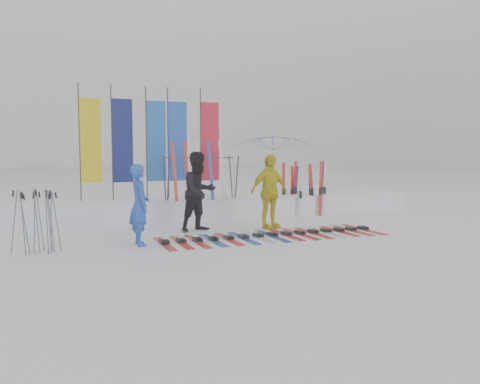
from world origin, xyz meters
name	(u,v)px	position (x,y,z in m)	size (l,w,h in m)	color
ground	(260,247)	(0.00, 0.00, 0.00)	(120.00, 120.00, 0.00)	white
snow_bank	(196,208)	(0.00, 4.60, 0.30)	(14.00, 1.60, 0.60)	white
person_blue	(139,205)	(-2.23, 1.13, 0.85)	(0.62, 0.40, 1.69)	blue
person_black	(199,192)	(-0.56, 2.40, 0.97)	(0.95, 0.74, 1.94)	black
person_yellow	(269,192)	(1.20, 2.10, 0.94)	(1.10, 0.46, 1.88)	yellow
tent_canopy	(274,170)	(3.26, 6.07, 1.32)	(2.87, 2.92, 2.63)	white
ski_row	(273,235)	(0.81, 1.06, 0.03)	(5.20, 1.70, 0.07)	#AE1A0D
pole_cluster	(39,222)	(-4.14, 1.04, 0.61)	(0.91, 0.56, 1.25)	#595B60
feather_flags	(152,141)	(-1.23, 4.83, 2.24)	(3.95, 0.26, 3.20)	#383A3F
ski_rack	(201,172)	(0.04, 4.20, 1.38)	(2.04, 0.80, 1.23)	#383A3F
upright_skis	(307,189)	(3.48, 4.17, 0.80)	(1.15, 1.07, 1.69)	red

